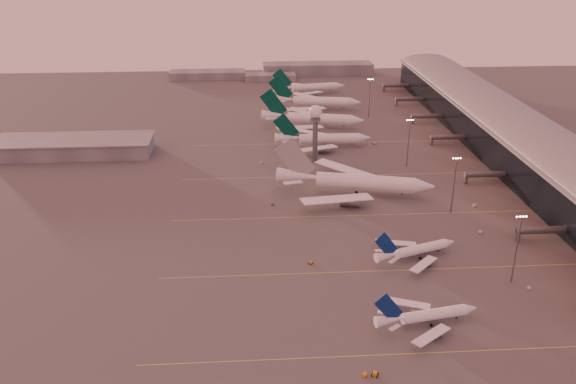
{
  "coord_description": "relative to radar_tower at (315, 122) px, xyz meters",
  "views": [
    {
      "loc": [
        -28.04,
        -169.93,
        106.99
      ],
      "look_at": [
        -12.73,
        58.59,
        9.79
      ],
      "focal_mm": 38.0,
      "sensor_mm": 36.0,
      "label": 1
    }
  ],
  "objects": [
    {
      "name": "mast_a",
      "position": [
        53.0,
        -120.0,
        -7.21
      ],
      "size": [
        3.6,
        0.56,
        25.0
      ],
      "color": "#54575C",
      "rests_on": "ground"
    },
    {
      "name": "hangar",
      "position": [
        -125.0,
        20.0,
        -16.63
      ],
      "size": [
        82.0,
        27.0,
        8.5
      ],
      "color": "slate",
      "rests_on": "ground"
    },
    {
      "name": "radar_tower",
      "position": [
        0.0,
        0.0,
        0.0
      ],
      "size": [
        6.4,
        6.4,
        31.1
      ],
      "color": "#54575C",
      "rests_on": "ground"
    },
    {
      "name": "gsv_truck_a",
      "position": [
        -4.02,
        -163.27,
        -19.88
      ],
      "size": [
        5.38,
        4.25,
        2.09
      ],
      "color": "orange",
      "rests_on": "ground"
    },
    {
      "name": "terminal",
      "position": [
        102.88,
        -9.91,
        -10.43
      ],
      "size": [
        57.0,
        362.0,
        23.04
      ],
      "color": "black",
      "rests_on": "ground"
    },
    {
      "name": "greentail_d",
      "position": [
        11.77,
        143.07,
        -17.5
      ],
      "size": [
        53.44,
        42.86,
        19.5
      ],
      "color": "white",
      "rests_on": "ground"
    },
    {
      "name": "narrowbody_mid",
      "position": [
        25.15,
        -102.12,
        -18.26
      ],
      "size": [
        32.56,
        25.51,
        13.27
      ],
      "color": "white",
      "rests_on": "ground"
    },
    {
      "name": "gsv_tug_hangar",
      "position": [
        35.88,
        25.57,
        -20.44
      ],
      "size": [
        4.02,
        3.25,
        1.0
      ],
      "color": "silver",
      "rests_on": "ground"
    },
    {
      "name": "mast_c",
      "position": [
        45.0,
        -10.0,
        -7.21
      ],
      "size": [
        3.6,
        0.56,
        25.0
      ],
      "color": "#54575C",
      "rests_on": "ground"
    },
    {
      "name": "taxiway_markings",
      "position": [
        25.0,
        -64.0,
        -20.94
      ],
      "size": [
        180.0,
        185.25,
        0.02
      ],
      "color": "#DCD04D",
      "rests_on": "ground"
    },
    {
      "name": "ground",
      "position": [
        -5.0,
        -120.0,
        -20.95
      ],
      "size": [
        700.0,
        700.0,
        0.0
      ],
      "primitive_type": "plane",
      "color": "#4E4C4B",
      "rests_on": "ground"
    },
    {
      "name": "greentail_a",
      "position": [
        7.04,
        23.59,
        -17.55
      ],
      "size": [
        53.01,
        42.81,
        19.25
      ],
      "color": "white",
      "rests_on": "ground"
    },
    {
      "name": "gsv_tug_mid",
      "position": [
        -12.54,
        -103.65,
        -20.5
      ],
      "size": [
        3.08,
        3.54,
        0.87
      ],
      "color": "orange",
      "rests_on": "ground"
    },
    {
      "name": "gsv_truck_c",
      "position": [
        -23.52,
        -52.03,
        -19.74
      ],
      "size": [
        6.25,
        4.05,
        2.38
      ],
      "color": "slate",
      "rests_on": "ground"
    },
    {
      "name": "gsv_catering_b",
      "position": [
        62.23,
        -59.65,
        -18.76
      ],
      "size": [
        5.43,
        2.73,
        4.38
      ],
      "color": "silver",
      "rests_on": "ground"
    },
    {
      "name": "mast_b",
      "position": [
        50.0,
        -65.0,
        -7.21
      ],
      "size": [
        3.6,
        0.56,
        25.0
      ],
      "color": "#54575C",
      "rests_on": "ground"
    },
    {
      "name": "distant_horizon",
      "position": [
        -2.38,
        205.14,
        -17.06
      ],
      "size": [
        165.0,
        37.5,
        9.0
      ],
      "color": "slate",
      "rests_on": "ground"
    },
    {
      "name": "narrowbody_near",
      "position": [
        17.94,
        -141.93,
        -18.31
      ],
      "size": [
        33.07,
        26.17,
        13.02
      ],
      "color": "white",
      "rests_on": "ground"
    },
    {
      "name": "gsv_truck_d",
      "position": [
        -27.22,
        -0.68,
        -19.78
      ],
      "size": [
        3.69,
        6.04,
        2.3
      ],
      "color": "silver",
      "rests_on": "ground"
    },
    {
      "name": "gsv_catering_a",
      "position": [
        56.99,
        -125.12,
        -19.04
      ],
      "size": [
        4.89,
        2.7,
        3.82
      ],
      "color": "silver",
      "rests_on": "ground"
    },
    {
      "name": "gsv_tug_near",
      "position": [
        -1.69,
        -163.42,
        -20.36
      ],
      "size": [
        3.76,
        4.6,
        1.14
      ],
      "color": "orange",
      "rests_on": "ground"
    },
    {
      "name": "widebody_white",
      "position": [
        13.19,
        -42.86,
        -16.64
      ],
      "size": [
        69.36,
        54.91,
        24.87
      ],
      "color": "white",
      "rests_on": "ground"
    },
    {
      "name": "gsv_truck_b",
      "position": [
        55.65,
        -84.67,
        -19.72
      ],
      "size": [
        6.12,
        2.62,
        2.41
      ],
      "color": "silver",
      "rests_on": "ground"
    },
    {
      "name": "greentail_b",
      "position": [
        5.11,
        60.02,
        -16.94
      ],
      "size": [
        61.56,
        49.17,
        22.71
      ],
      "color": "white",
      "rests_on": "ground"
    },
    {
      "name": "mast_d",
      "position": [
        43.0,
        80.0,
        -7.21
      ],
      "size": [
        3.6,
        0.56,
        25.0
      ],
      "color": "#54575C",
      "rests_on": "ground"
    },
    {
      "name": "greentail_c",
      "position": [
        11.35,
        100.83,
        -17.03
      ],
      "size": [
        60.57,
        48.49,
        22.19
      ],
      "color": "white",
      "rests_on": "ground"
    }
  ]
}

